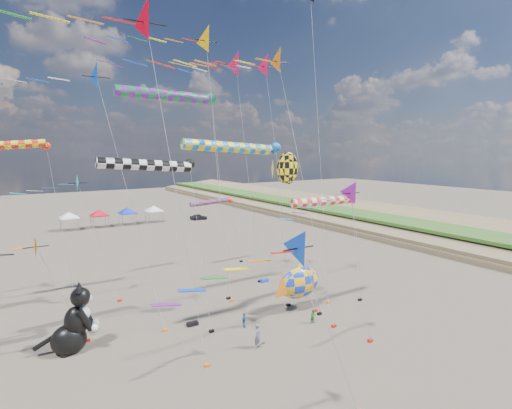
{
  "coord_description": "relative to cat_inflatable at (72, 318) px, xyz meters",
  "views": [
    {
      "loc": [
        -15.11,
        -14.79,
        13.81
      ],
      "look_at": [
        1.89,
        12.0,
        9.51
      ],
      "focal_mm": 28.0,
      "sensor_mm": 36.0,
      "label": 1
    }
  ],
  "objects": [
    {
      "name": "ground",
      "position": [
        11.83,
        -14.02,
        -2.42
      ],
      "size": [
        260.0,
        260.0,
        0.0
      ],
      "primitive_type": "plane",
      "color": "brown",
      "rests_on": "ground"
    },
    {
      "name": "delta_kite_0",
      "position": [
        11.98,
        -6.92,
        17.17
      ],
      "size": [
        12.9,
        1.95,
        20.96
      ],
      "color": "orange",
      "rests_on": "ground"
    },
    {
      "name": "delta_kite_1",
      "position": [
        7.34,
        -15.35,
        6.96
      ],
      "size": [
        9.53,
        1.79,
        10.64
      ],
      "color": "#0F41BB",
      "rests_on": "ground"
    },
    {
      "name": "delta_kite_2",
      "position": [
        15.15,
        5.36,
        19.19
      ],
      "size": [
        14.31,
        2.67,
        23.24
      ],
      "color": "#CC1346",
      "rests_on": "ground"
    },
    {
      "name": "delta_kite_3",
      "position": [
        2.12,
        -6.84,
        17.79
      ],
      "size": [
        13.36,
        2.51,
        21.75
      ],
      "color": "red",
      "rests_on": "ground"
    },
    {
      "name": "delta_kite_5",
      "position": [
        -2.19,
        0.92,
        4.8
      ],
      "size": [
        7.89,
        1.72,
        8.45
      ],
      "color": "orange",
      "rests_on": "ground"
    },
    {
      "name": "delta_kite_6",
      "position": [
        14.1,
        -10.14,
        8.35
      ],
      "size": [
        8.8,
        1.65,
        11.99
      ],
      "color": "purple",
      "rests_on": "ground"
    },
    {
      "name": "delta_kite_7",
      "position": [
        17.94,
        3.83,
        19.01
      ],
      "size": [
        11.47,
        2.38,
        22.9
      ],
      "color": "#F20B44",
      "rests_on": "ground"
    },
    {
      "name": "delta_kite_8",
      "position": [
        1.17,
        7.68,
        8.26
      ],
      "size": [
        9.36,
        1.71,
        11.95
      ],
      "color": "#12C5BE",
      "rests_on": "ground"
    },
    {
      "name": "delta_kite_9",
      "position": [
        10.56,
        2.09,
        19.98
      ],
      "size": [
        11.02,
        2.48,
        23.92
      ],
      "color": "#FFB707",
      "rests_on": "ground"
    },
    {
      "name": "delta_kite_10",
      "position": [
        0.91,
        -0.49,
        16.11
      ],
      "size": [
        11.94,
        2.02,
        19.9
      ],
      "color": "#0744C1",
      "rests_on": "ground"
    },
    {
      "name": "windsock_0",
      "position": [
        17.32,
        13.03,
        5.36
      ],
      "size": [
        6.87,
        0.62,
        8.16
      ],
      "color": "red",
      "rests_on": "ground"
    },
    {
      "name": "windsock_1",
      "position": [
        12.26,
        -1.52,
        11.59
      ],
      "size": [
        10.0,
        0.86,
        14.49
      ],
      "color": "blue",
      "rests_on": "ground"
    },
    {
      "name": "windsock_2",
      "position": [
        8.69,
        2.81,
        15.72
      ],
      "size": [
        9.7,
        0.93,
        18.66
      ],
      "color": "#167D47",
      "rests_on": "ground"
    },
    {
      "name": "windsock_4",
      "position": [
        5.14,
        -2.55,
        10.36
      ],
      "size": [
        7.87,
        0.75,
        13.23
      ],
      "color": "black",
      "rests_on": "ground"
    },
    {
      "name": "windsock_5",
      "position": [
        19.48,
        -4.07,
        7.16
      ],
      "size": [
        8.2,
        0.76,
        10.0
      ],
      "color": "red",
      "rests_on": "ground"
    },
    {
      "name": "angelfish_kite",
      "position": [
        16.32,
        -2.5,
        9.85
      ],
      "size": [
        3.74,
        3.02,
        13.68
      ],
      "color": "yellow",
      "rests_on": "ground"
    },
    {
      "name": "cat_inflatable",
      "position": [
        0.0,
        0.0,
        0.0
      ],
      "size": [
        3.9,
        2.59,
        4.83
      ],
      "primitive_type": null,
      "rotation": [
        0.0,
        0.0,
        -0.24
      ],
      "color": "black",
      "rests_on": "ground"
    },
    {
      "name": "fish_inflatable",
      "position": [
        17.62,
        -2.76,
        0.1
      ],
      "size": [
        5.6,
        2.69,
        4.63
      ],
      "color": "#143BC7",
      "rests_on": "ground"
    },
    {
      "name": "person_adult",
      "position": [
        11.03,
        -6.47,
        -1.53
      ],
      "size": [
        0.78,
        0.72,
        1.78
      ],
      "primitive_type": "imported",
      "rotation": [
        0.0,
        0.0,
        0.61
      ],
      "color": "slate",
      "rests_on": "ground"
    },
    {
      "name": "child_green",
      "position": [
        17.0,
        -5.48,
        -1.85
      ],
      "size": [
        0.58,
        0.46,
        1.14
      ],
      "primitive_type": "imported",
      "rotation": [
        0.0,
        0.0,
        0.06
      ],
      "color": "#228532",
      "rests_on": "ground"
    },
    {
      "name": "child_blue",
      "position": [
        11.91,
        -3.11,
        -1.84
      ],
      "size": [
        0.7,
        0.66,
        1.16
      ],
      "primitive_type": "imported",
      "rotation": [
        0.0,
        0.0,
        0.7
      ],
      "color": "#306AB9",
      "rests_on": "ground"
    },
    {
      "name": "kite_bag_0",
      "position": [
        8.59,
        -0.67,
        -2.27
      ],
      "size": [
        0.9,
        0.44,
        0.3
      ],
      "primitive_type": "cube",
      "color": "black",
      "rests_on": "ground"
    },
    {
      "name": "kite_bag_2",
      "position": [
        19.3,
        5.14,
        -2.27
      ],
      "size": [
        0.9,
        0.44,
        0.3
      ],
      "primitive_type": "cube",
      "color": "blue",
      "rests_on": "ground"
    },
    {
      "name": "tent_row",
      "position": [
        13.33,
        45.98,
        0.73
      ],
      "size": [
        19.2,
        4.2,
        3.8
      ],
      "color": "white",
      "rests_on": "ground"
    },
    {
      "name": "parked_car",
      "position": [
        29.28,
        43.98,
        -1.83
      ],
      "size": [
        3.68,
        2.07,
        1.18
      ],
      "primitive_type": "imported",
      "rotation": [
        0.0,
        0.0,
        1.37
      ],
      "color": "#26262D",
      "rests_on": "ground"
    }
  ]
}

